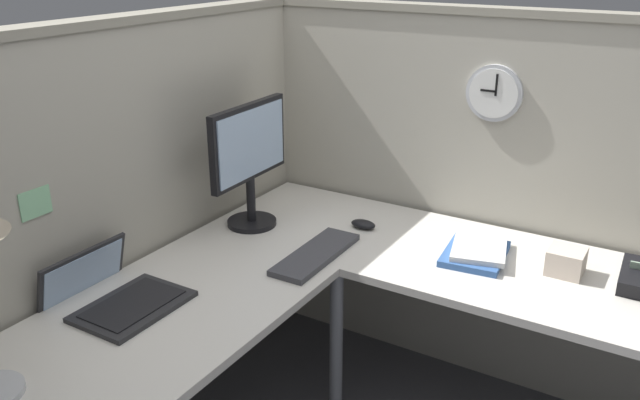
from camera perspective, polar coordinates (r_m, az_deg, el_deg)
The scene contains 11 objects.
cubicle_wall_back at distance 2.40m, azimuth -20.05°, elevation -4.92°, with size 2.57×0.12×1.58m.
cubicle_wall_right at distance 2.80m, azimuth 16.43°, elevation -0.68°, with size 0.12×2.37×1.58m.
desk at distance 2.09m, azimuth 2.27°, elevation -12.73°, with size 2.35×2.15×0.73m.
monitor at distance 2.60m, azimuth -6.13°, elevation 3.81°, with size 0.46×0.20×0.50m.
laptop at distance 2.23m, azimuth -17.69°, elevation -7.78°, with size 0.34×0.38×0.22m.
keyboard at distance 2.41m, azimuth -0.36°, elevation -4.73°, with size 0.43×0.14×0.02m, color #38383D.
computer_mouse at distance 2.65m, azimuth 3.78°, elevation -2.11°, with size 0.06×0.10×0.03m, color black.
book_stack at distance 2.48m, azimuth 13.45°, elevation -4.35°, with size 0.31×0.25×0.04m.
tissue_box at distance 2.44m, azimuth 20.58°, elevation -5.01°, with size 0.12×0.12×0.09m, color beige.
wall_clock at distance 2.64m, azimuth 14.91°, elevation 8.97°, with size 0.04×0.22×0.22m.
pinned_note_leftmost at distance 2.16m, azimuth -23.47°, elevation -0.26°, with size 0.11×0.00×0.09m, color #8CCC99.
Camera 1 is at (-1.67, -0.87, 1.80)m, focal length 36.86 mm.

